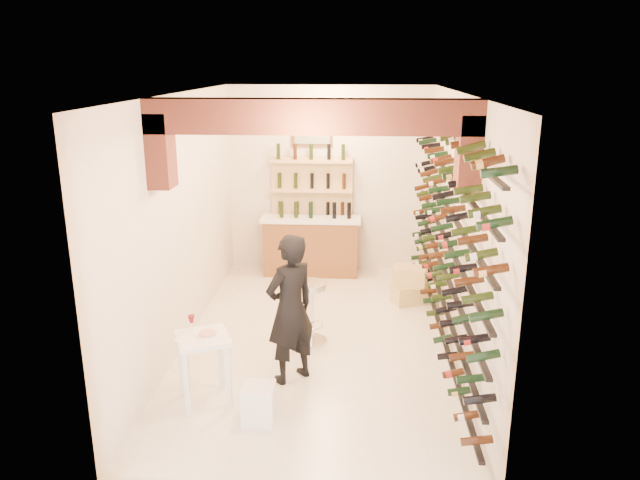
# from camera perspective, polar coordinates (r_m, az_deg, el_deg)

# --- Properties ---
(ground) EXTENTS (6.00, 6.00, 0.00)m
(ground) POSITION_cam_1_polar(r_m,az_deg,el_deg) (8.19, -0.13, -9.36)
(ground) COLOR silver
(ground) RESTS_ON ground
(room_shell) EXTENTS (3.52, 6.02, 3.21)m
(room_shell) POSITION_cam_1_polar(r_m,az_deg,el_deg) (7.23, -0.28, 5.99)
(room_shell) COLOR silver
(room_shell) RESTS_ON ground
(wine_rack) EXTENTS (0.32, 5.70, 2.56)m
(wine_rack) POSITION_cam_1_polar(r_m,az_deg,el_deg) (7.70, 11.31, 0.94)
(wine_rack) COLOR black
(wine_rack) RESTS_ON ground
(back_counter) EXTENTS (1.70, 0.62, 1.29)m
(back_counter) POSITION_cam_1_polar(r_m,az_deg,el_deg) (10.48, -0.84, -0.38)
(back_counter) COLOR brown
(back_counter) RESTS_ON ground
(back_shelving) EXTENTS (1.40, 0.31, 2.73)m
(back_shelving) POSITION_cam_1_polar(r_m,az_deg,el_deg) (10.55, -0.75, 3.31)
(back_shelving) COLOR tan
(back_shelving) RESTS_ON ground
(tasting_table) EXTENTS (0.71, 0.71, 0.94)m
(tasting_table) POSITION_cam_1_polar(r_m,az_deg,el_deg) (6.65, -10.95, -9.97)
(tasting_table) COLOR white
(tasting_table) RESTS_ON ground
(white_stool) EXTENTS (0.33, 0.33, 0.41)m
(white_stool) POSITION_cam_1_polar(r_m,az_deg,el_deg) (6.44, -5.80, -15.11)
(white_stool) COLOR white
(white_stool) RESTS_ON ground
(person) EXTENTS (0.76, 0.75, 1.76)m
(person) POSITION_cam_1_polar(r_m,az_deg,el_deg) (6.89, -2.82, -6.51)
(person) COLOR black
(person) RESTS_ON ground
(chrome_barstool) EXTENTS (0.43, 0.43, 0.83)m
(chrome_barstool) POSITION_cam_1_polar(r_m,az_deg,el_deg) (7.93, -0.87, -6.41)
(chrome_barstool) COLOR silver
(chrome_barstool) RESTS_ON ground
(crate_lower) EXTENTS (0.58, 0.49, 0.29)m
(crate_lower) POSITION_cam_1_polar(r_m,az_deg,el_deg) (9.40, 8.39, -5.06)
(crate_lower) COLOR tan
(crate_lower) RESTS_ON ground
(crate_upper) EXTENTS (0.57, 0.45, 0.29)m
(crate_upper) POSITION_cam_1_polar(r_m,az_deg,el_deg) (9.30, 8.46, -3.39)
(crate_upper) COLOR tan
(crate_upper) RESTS_ON crate_lower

